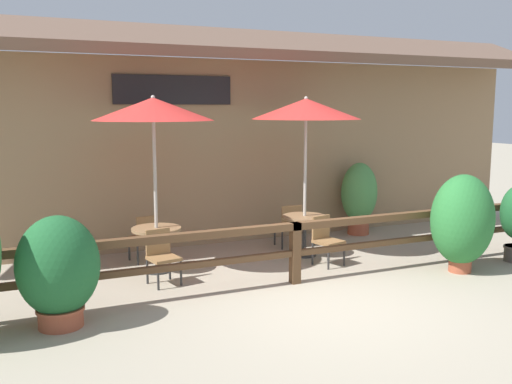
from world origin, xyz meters
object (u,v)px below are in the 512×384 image
at_px(chair_middle_wallside, 289,224).
at_px(potted_plant_corner_fern, 58,269).
at_px(patio_umbrella_middle, 306,109).
at_px(chair_near_wallside, 145,236).
at_px(patio_umbrella_near, 153,109).
at_px(potted_plant_tall_tropical, 462,221).
at_px(chair_near_streetside, 162,254).
at_px(potted_plant_small_flowering, 359,196).
at_px(dining_table_middle, 304,224).
at_px(dining_table_near, 157,237).
at_px(chair_middle_streetside, 326,238).

xyz_separation_m(chair_middle_wallside, potted_plant_corner_fern, (-4.42, -2.46, 0.27)).
bearing_deg(patio_umbrella_middle, chair_near_wallside, 164.80).
distance_m(patio_umbrella_near, patio_umbrella_middle, 2.71).
bearing_deg(potted_plant_tall_tropical, chair_middle_wallside, 124.77).
bearing_deg(chair_middle_wallside, patio_umbrella_middle, 91.44).
bearing_deg(potted_plant_corner_fern, patio_umbrella_middle, 22.15).
relative_size(chair_near_streetside, potted_plant_small_flowering, 0.55).
bearing_deg(patio_umbrella_middle, potted_plant_small_flowering, 29.89).
distance_m(chair_near_streetside, potted_plant_corner_fern, 2.01).
relative_size(chair_near_wallside, chair_middle_wallside, 1.00).
bearing_deg(chair_near_wallside, dining_table_middle, 153.92).
relative_size(chair_middle_wallside, potted_plant_tall_tropical, 0.52).
distance_m(dining_table_near, potted_plant_tall_tropical, 5.00).
distance_m(patio_umbrella_middle, potted_plant_small_flowering, 2.86).
distance_m(patio_umbrella_middle, dining_table_middle, 2.06).
relative_size(patio_umbrella_near, chair_middle_streetside, 3.44).
bearing_deg(patio_umbrella_near, patio_umbrella_middle, -1.64).
bearing_deg(chair_middle_wallside, chair_middle_streetside, 94.81).
bearing_deg(dining_table_near, chair_middle_wallside, 12.20).
height_order(dining_table_middle, potted_plant_small_flowering, potted_plant_small_flowering).
xyz_separation_m(chair_near_streetside, potted_plant_tall_tropical, (4.65, -1.36, 0.40)).
xyz_separation_m(patio_umbrella_near, potted_plant_tall_tropical, (4.56, -2.03, -1.79)).
xyz_separation_m(patio_umbrella_near, chair_near_streetside, (-0.09, -0.67, -2.19)).
height_order(chair_middle_streetside, chair_middle_wallside, same).
distance_m(patio_umbrella_near, potted_plant_tall_tropical, 5.30).
relative_size(chair_near_streetside, chair_near_wallside, 1.00).
bearing_deg(patio_umbrella_near, chair_near_streetside, -97.70).
distance_m(chair_middle_wallside, potted_plant_corner_fern, 5.06).
relative_size(potted_plant_corner_fern, potted_plant_small_flowering, 0.91).
distance_m(patio_umbrella_near, potted_plant_corner_fern, 3.16).
height_order(chair_middle_streetside, potted_plant_tall_tropical, potted_plant_tall_tropical).
distance_m(patio_umbrella_middle, chair_middle_wallside, 2.29).
distance_m(patio_umbrella_near, chair_near_streetside, 2.29).
height_order(chair_middle_wallside, potted_plant_corner_fern, potted_plant_corner_fern).
height_order(patio_umbrella_near, potted_plant_tall_tropical, patio_umbrella_near).
relative_size(patio_umbrella_near, chair_near_streetside, 3.44).
bearing_deg(potted_plant_small_flowering, chair_middle_streetside, -136.46).
height_order(chair_middle_streetside, potted_plant_small_flowering, potted_plant_small_flowering).
height_order(potted_plant_tall_tropical, potted_plant_small_flowering, potted_plant_tall_tropical).
relative_size(dining_table_near, potted_plant_tall_tropical, 0.50).
distance_m(chair_middle_streetside, potted_plant_corner_fern, 4.59).
bearing_deg(chair_near_wallside, potted_plant_tall_tropical, 138.72).
bearing_deg(potted_plant_tall_tropical, dining_table_near, 155.99).
height_order(dining_table_middle, potted_plant_corner_fern, potted_plant_corner_fern).
xyz_separation_m(patio_umbrella_middle, potted_plant_tall_tropical, (1.85, -1.95, -1.79)).
height_order(chair_near_wallside, potted_plant_tall_tropical, potted_plant_tall_tropical).
bearing_deg(potted_plant_small_flowering, chair_near_wallside, -175.68).
bearing_deg(dining_table_near, dining_table_middle, -1.64).
bearing_deg(potted_plant_tall_tropical, dining_table_middle, 133.42).
bearing_deg(chair_near_streetside, potted_plant_small_flowering, 8.61).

